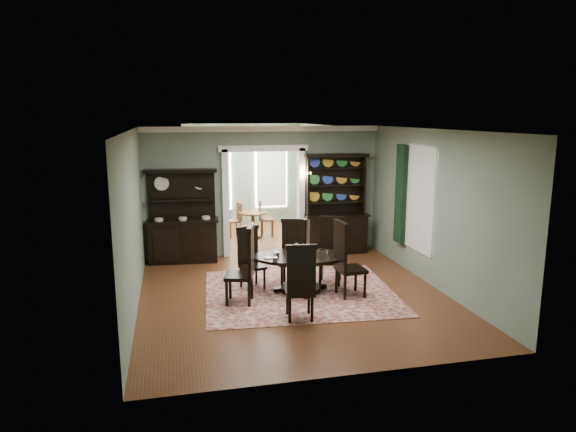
% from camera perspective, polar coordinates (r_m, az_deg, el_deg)
% --- Properties ---
extents(room, '(5.51, 6.01, 3.01)m').
position_cam_1_polar(room, '(9.14, 0.57, 0.58)').
color(room, '#593317').
rests_on(room, ground).
extents(parlor, '(3.51, 3.50, 3.01)m').
position_cam_1_polar(parlor, '(14.48, -4.52, 4.26)').
color(parlor, '#593317').
rests_on(parlor, ground).
extents(doorway_trim, '(2.08, 0.25, 2.57)m').
position_cam_1_polar(doorway_trim, '(11.99, -2.74, 3.32)').
color(doorway_trim, white).
rests_on(doorway_trim, floor).
extents(right_window, '(0.15, 1.47, 2.12)m').
position_cam_1_polar(right_window, '(10.87, 13.39, 2.12)').
color(right_window, white).
rests_on(right_window, wall_right).
extents(wall_sconce, '(0.27, 0.21, 0.21)m').
position_cam_1_polar(wall_sconce, '(12.01, 1.86, 4.65)').
color(wall_sconce, '#AD712E').
rests_on(wall_sconce, back_wall_right).
extents(rug, '(3.67, 3.25, 0.01)m').
position_cam_1_polar(rug, '(9.67, 1.34, -8.46)').
color(rug, maroon).
rests_on(rug, floor).
extents(dining_table, '(1.90, 1.86, 0.69)m').
position_cam_1_polar(dining_table, '(9.63, 1.35, -5.58)').
color(dining_table, black).
rests_on(dining_table, rug).
extents(centerpiece, '(1.24, 0.80, 0.20)m').
position_cam_1_polar(centerpiece, '(9.61, 1.00, -3.94)').
color(centerpiece, silver).
rests_on(centerpiece, dining_table).
extents(chair_far_left, '(0.55, 0.53, 1.19)m').
position_cam_1_polar(chair_far_left, '(9.82, -4.26, -4.40)').
color(chair_far_left, black).
rests_on(chair_far_left, rug).
extents(chair_far_mid, '(0.60, 0.59, 1.28)m').
position_cam_1_polar(chair_far_mid, '(9.97, 0.55, -3.83)').
color(chair_far_mid, black).
rests_on(chair_far_mid, rug).
extents(chair_far_right, '(0.62, 0.60, 1.31)m').
position_cam_1_polar(chair_far_right, '(10.11, 4.79, -3.57)').
color(chair_far_right, black).
rests_on(chair_far_right, rug).
extents(chair_end_left, '(0.61, 0.63, 1.40)m').
position_cam_1_polar(chair_end_left, '(8.96, -4.72, -5.20)').
color(chair_end_left, black).
rests_on(chair_end_left, rug).
extents(chair_end_right, '(0.53, 0.56, 1.41)m').
position_cam_1_polar(chair_end_right, '(9.31, 6.36, -4.58)').
color(chair_end_right, black).
rests_on(chair_end_right, rug).
extents(chair_near, '(0.53, 0.51, 1.29)m').
position_cam_1_polar(chair_near, '(8.18, 1.40, -7.20)').
color(chair_near, black).
rests_on(chair_near, rug).
extents(sideboard, '(1.62, 0.68, 2.08)m').
position_cam_1_polar(sideboard, '(11.73, -11.59, -1.50)').
color(sideboard, black).
rests_on(sideboard, floor).
extents(welsh_dresser, '(1.53, 0.59, 2.37)m').
position_cam_1_polar(welsh_dresser, '(12.28, 5.32, -0.12)').
color(welsh_dresser, black).
rests_on(welsh_dresser, floor).
extents(parlor_table, '(0.76, 0.76, 0.70)m').
position_cam_1_polar(parlor_table, '(13.79, -3.92, -0.54)').
color(parlor_table, brown).
rests_on(parlor_table, parlor_floor).
extents(parlor_chair_left, '(0.42, 0.41, 0.93)m').
position_cam_1_polar(parlor_chair_left, '(13.91, -5.83, -0.30)').
color(parlor_chair_left, brown).
rests_on(parlor_chair_left, parlor_floor).
extents(parlor_chair_right, '(0.45, 0.44, 0.97)m').
position_cam_1_polar(parlor_chair_right, '(13.93, -2.63, -0.15)').
color(parlor_chair_right, brown).
rests_on(parlor_chair_right, parlor_floor).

